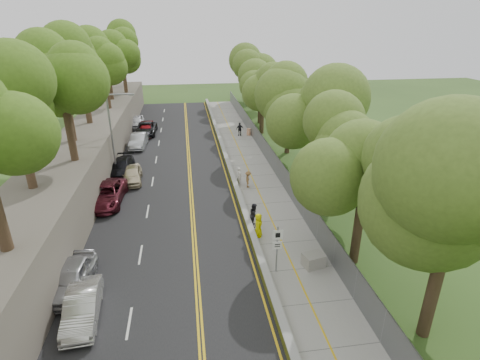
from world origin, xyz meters
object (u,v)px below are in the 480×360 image
Objects in this scene: construction_barrel at (249,132)px; car_2 at (106,194)px; streetlight at (113,130)px; person_far at (240,129)px; signpost at (277,244)px; concrete_block at (314,260)px; car_0 at (72,277)px; painter_0 at (258,225)px; car_1 at (82,307)px.

car_2 is at bearing -129.93° from construction_barrel.
streetlight reaches higher than person_far.
construction_barrel is (3.25, 28.81, -1.48)m from signpost.
concrete_block is at bearing 80.97° from person_far.
car_0 is 12.00m from painter_0.
painter_0 reaches higher than car_0.
signpost is 28.76m from person_far.
car_2 is at bearing 136.62° from signpost.
person_far is (13.71, 28.50, 0.11)m from car_0.
car_2 is at bearing 95.82° from car_0.
construction_barrel is 0.70× the size of concrete_block.
signpost is 11.71m from car_0.
car_1 is at bearing -87.10° from streetlight.
streetlight is at bearing 91.59° from car_2.
person_far is at bearing 55.07° from car_2.
concrete_block is 0.71× the size of painter_0.
car_1 reaches higher than construction_barrel.
car_1 is 2.50× the size of painter_0.
painter_0 is (11.35, 3.89, 0.11)m from car_0.
painter_0 is at bearing -49.11° from streetlight.
streetlight is 9.29× the size of construction_barrel.
streetlight is 4.54× the size of person_far.
streetlight is 18.27m from person_far.
signpost is 0.68× the size of car_0.
person_far is at bearing 63.62° from car_1.
car_2 is at bearing 42.49° from person_far.
signpost reaches higher than car_0.
person_far is at bearing 90.65° from concrete_block.
construction_barrel is at bearing 88.27° from concrete_block.
construction_barrel is at bearing 83.56° from signpost.
car_0 is 1.05× the size of car_1.
person_far is at bearing -173.35° from construction_barrel.
car_0 is at bearing -87.10° from car_2.
concrete_block is at bearing 4.80° from signpost.
streetlight is 17.27m from car_0.
person_far is at bearing 7.03° from painter_0.
car_1 reaches higher than concrete_block.
signpost is at bearing 4.96° from car_0.
car_2 is at bearing 90.56° from car_1.
construction_barrel is 34.02m from car_1.
person_far reaches higher than construction_barrel.
car_0 is at bearing 54.62° from person_far.
construction_barrel is 0.15× the size of car_2.
car_1 is at bearing 134.36° from painter_0.
construction_barrel is at bearing 68.33° from car_0.
car_2 reaches higher than car_0.
painter_0 reaches higher than car_1.
signpost is 2.50× the size of concrete_block.
concrete_block is (-0.86, -28.61, -0.02)m from construction_barrel.
person_far reaches higher than car_2.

